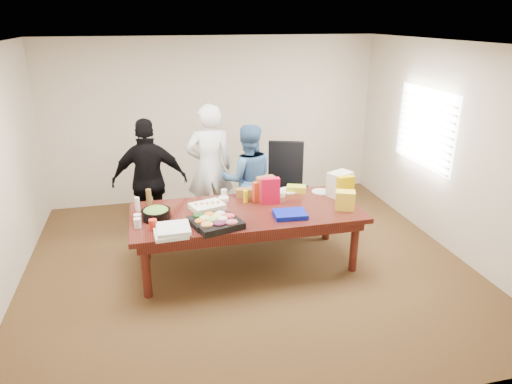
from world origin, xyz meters
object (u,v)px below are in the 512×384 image
object	(u,v)px
person_center	(210,168)
sheet_cake	(207,207)
conference_table	(247,238)
office_chair	(290,190)
person_right	(248,179)
salad_bowl	(156,214)

from	to	relation	value
person_center	sheet_cake	bearing A→B (deg)	80.94
conference_table	office_chair	xyz separation A→B (m)	(0.84, 0.90, 0.24)
person_center	person_right	bearing A→B (deg)	155.39
person_center	sheet_cake	world-z (taller)	person_center
office_chair	sheet_cake	size ratio (longest dim) A/B	3.14
office_chair	sheet_cake	distance (m)	1.51
salad_bowl	person_right	bearing A→B (deg)	36.82
office_chair	person_right	distance (m)	0.64
person_center	person_right	size ratio (longest dim) A/B	1.17
person_right	conference_table	bearing A→B (deg)	82.56
conference_table	person_right	xyz separation A→B (m)	(0.24, 1.00, 0.42)
office_chair	sheet_cake	xyz separation A→B (m)	(-1.31, -0.75, 0.17)
salad_bowl	office_chair	bearing A→B (deg)	24.76
office_chair	salad_bowl	distance (m)	2.13
person_right	salad_bowl	distance (m)	1.65
office_chair	conference_table	bearing A→B (deg)	-113.66
office_chair	person_right	bearing A→B (deg)	-170.23
office_chair	person_center	bearing A→B (deg)	-177.86
person_center	sheet_cake	distance (m)	1.12
person_center	salad_bowl	size ratio (longest dim) A/B	5.49
person_right	sheet_cake	distance (m)	1.10
sheet_cake	conference_table	bearing A→B (deg)	-36.43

